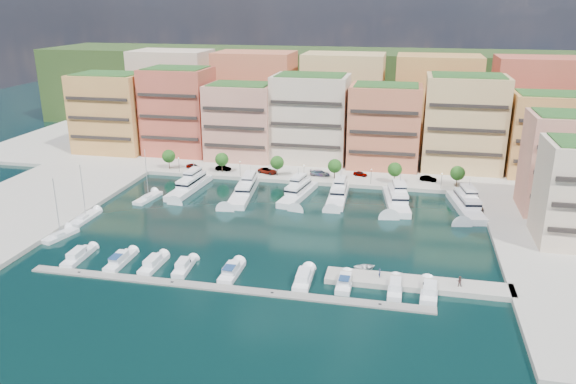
# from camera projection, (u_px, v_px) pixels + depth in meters

# --- Properties ---
(ground) EXTENTS (400.00, 400.00, 0.00)m
(ground) POSITION_uv_depth(u_px,v_px,m) (278.00, 226.00, 123.51)
(ground) COLOR black
(ground) RESTS_ON ground
(north_quay) EXTENTS (220.00, 64.00, 2.00)m
(north_quay) POSITION_uv_depth(u_px,v_px,m) (321.00, 155.00, 180.91)
(north_quay) COLOR #9E998E
(north_quay) RESTS_ON ground
(west_quay) EXTENTS (34.00, 76.00, 2.00)m
(west_quay) POSITION_uv_depth(u_px,v_px,m) (7.00, 217.00, 128.44)
(west_quay) COLOR #9E998E
(west_quay) RESTS_ON ground
(hillside) EXTENTS (240.00, 40.00, 58.00)m
(hillside) POSITION_uv_depth(u_px,v_px,m) (340.00, 125.00, 225.35)
(hillside) COLOR #1C3214
(hillside) RESTS_ON ground
(south_pontoon) EXTENTS (72.00, 2.20, 0.35)m
(south_pontoon) POSITION_uv_depth(u_px,v_px,m) (221.00, 289.00, 96.33)
(south_pontoon) COLOR gray
(south_pontoon) RESTS_ON ground
(finger_pier) EXTENTS (32.00, 5.00, 2.00)m
(finger_pier) POSITION_uv_depth(u_px,v_px,m) (418.00, 286.00, 97.17)
(finger_pier) COLOR #9E998E
(finger_pier) RESTS_ON ground
(apartment_0) EXTENTS (22.00, 16.50, 24.80)m
(apartment_0) POSITION_uv_depth(u_px,v_px,m) (112.00, 113.00, 178.65)
(apartment_0) COLOR tan
(apartment_0) RESTS_ON north_quay
(apartment_1) EXTENTS (20.00, 16.50, 26.80)m
(apartment_1) POSITION_uv_depth(u_px,v_px,m) (179.00, 111.00, 175.80)
(apartment_1) COLOR #C15040
(apartment_1) RESTS_ON north_quay
(apartment_2) EXTENTS (20.00, 15.50, 22.80)m
(apartment_2) POSITION_uv_depth(u_px,v_px,m) (241.00, 121.00, 170.41)
(apartment_2) COLOR tan
(apartment_2) RESTS_ON north_quay
(apartment_3) EXTENTS (22.00, 16.50, 25.80)m
(apartment_3) POSITION_uv_depth(u_px,v_px,m) (311.00, 118.00, 167.61)
(apartment_3) COLOR beige
(apartment_3) RESTS_ON north_quay
(apartment_4) EXTENTS (20.00, 15.50, 23.80)m
(apartment_4) POSITION_uv_depth(u_px,v_px,m) (384.00, 126.00, 161.70)
(apartment_4) COLOR #C06748
(apartment_4) RESTS_ON north_quay
(apartment_5) EXTENTS (22.00, 16.50, 26.80)m
(apartment_5) POSITION_uv_depth(u_px,v_px,m) (464.00, 123.00, 158.69)
(apartment_5) COLOR tan
(apartment_5) RESTS_ON north_quay
(apartment_6) EXTENTS (20.00, 15.50, 22.80)m
(apartment_6) POSITION_uv_depth(u_px,v_px,m) (547.00, 135.00, 153.10)
(apartment_6) COLOR tan
(apartment_6) RESTS_ON north_quay
(apartment_east_a) EXTENTS (18.00, 14.50, 22.80)m
(apartment_east_a) POSITION_uv_depth(u_px,v_px,m) (567.00, 164.00, 125.73)
(apartment_east_a) COLOR tan
(apartment_east_a) RESTS_ON east_quay
(backblock_0) EXTENTS (26.00, 18.00, 30.00)m
(backblock_0) POSITION_uv_depth(u_px,v_px,m) (173.00, 94.00, 197.83)
(backblock_0) COLOR beige
(backblock_0) RESTS_ON north_quay
(backblock_1) EXTENTS (26.00, 18.00, 30.00)m
(backblock_1) POSITION_uv_depth(u_px,v_px,m) (256.00, 97.00, 191.86)
(backblock_1) COLOR #C06748
(backblock_1) RESTS_ON north_quay
(backblock_2) EXTENTS (26.00, 18.00, 30.00)m
(backblock_2) POSITION_uv_depth(u_px,v_px,m) (343.00, 100.00, 185.89)
(backblock_2) COLOR tan
(backblock_2) RESTS_ON north_quay
(backblock_3) EXTENTS (26.00, 18.00, 30.00)m
(backblock_3) POSITION_uv_depth(u_px,v_px,m) (436.00, 103.00, 179.92)
(backblock_3) COLOR tan
(backblock_3) RESTS_ON north_quay
(backblock_4) EXTENTS (26.00, 18.00, 30.00)m
(backblock_4) POSITION_uv_depth(u_px,v_px,m) (535.00, 106.00, 173.95)
(backblock_4) COLOR #C15040
(backblock_4) RESTS_ON north_quay
(tree_0) EXTENTS (3.80, 3.80, 5.65)m
(tree_0) POSITION_uv_depth(u_px,v_px,m) (169.00, 156.00, 160.96)
(tree_0) COLOR #473323
(tree_0) RESTS_ON north_quay
(tree_1) EXTENTS (3.80, 3.80, 5.65)m
(tree_1) POSITION_uv_depth(u_px,v_px,m) (222.00, 159.00, 157.78)
(tree_1) COLOR #473323
(tree_1) RESTS_ON north_quay
(tree_2) EXTENTS (3.80, 3.80, 5.65)m
(tree_2) POSITION_uv_depth(u_px,v_px,m) (277.00, 163.00, 154.59)
(tree_2) COLOR #473323
(tree_2) RESTS_ON north_quay
(tree_3) EXTENTS (3.80, 3.80, 5.65)m
(tree_3) POSITION_uv_depth(u_px,v_px,m) (335.00, 166.00, 151.41)
(tree_3) COLOR #473323
(tree_3) RESTS_ON north_quay
(tree_4) EXTENTS (3.80, 3.80, 5.65)m
(tree_4) POSITION_uv_depth(u_px,v_px,m) (395.00, 170.00, 148.23)
(tree_4) COLOR #473323
(tree_4) RESTS_ON north_quay
(tree_5) EXTENTS (3.80, 3.80, 5.65)m
(tree_5) POSITION_uv_depth(u_px,v_px,m) (458.00, 173.00, 145.04)
(tree_5) COLOR #473323
(tree_5) RESTS_ON north_quay
(lamppost_0) EXTENTS (0.30, 0.30, 4.20)m
(lamppost_0) POSITION_uv_depth(u_px,v_px,m) (179.00, 162.00, 158.33)
(lamppost_0) COLOR black
(lamppost_0) RESTS_ON north_quay
(lamppost_1) EXTENTS (0.30, 0.30, 4.20)m
(lamppost_1) POSITION_uv_depth(u_px,v_px,m) (240.00, 166.00, 154.75)
(lamppost_1) COLOR black
(lamppost_1) RESTS_ON north_quay
(lamppost_2) EXTENTS (0.30, 0.30, 4.20)m
(lamppost_2) POSITION_uv_depth(u_px,v_px,m) (304.00, 170.00, 151.17)
(lamppost_2) COLOR black
(lamppost_2) RESTS_ON north_quay
(lamppost_3) EXTENTS (0.30, 0.30, 4.20)m
(lamppost_3) POSITION_uv_depth(u_px,v_px,m) (371.00, 174.00, 147.59)
(lamppost_3) COLOR black
(lamppost_3) RESTS_ON north_quay
(lamppost_4) EXTENTS (0.30, 0.30, 4.20)m
(lamppost_4) POSITION_uv_depth(u_px,v_px,m) (442.00, 178.00, 144.00)
(lamppost_4) COLOR black
(lamppost_4) RESTS_ON north_quay
(yacht_1) EXTENTS (5.82, 20.69, 7.30)m
(yacht_1) POSITION_uv_depth(u_px,v_px,m) (190.00, 186.00, 146.90)
(yacht_1) COLOR white
(yacht_1) RESTS_ON ground
(yacht_2) EXTENTS (6.69, 22.39, 7.30)m
(yacht_2) POSITION_uv_depth(u_px,v_px,m) (244.00, 190.00, 143.24)
(yacht_2) COLOR white
(yacht_2) RESTS_ON ground
(yacht_3) EXTENTS (7.27, 19.40, 7.30)m
(yacht_3) POSITION_uv_depth(u_px,v_px,m) (299.00, 192.00, 141.79)
(yacht_3) COLOR white
(yacht_3) RESTS_ON ground
(yacht_4) EXTENTS (4.83, 18.01, 7.30)m
(yacht_4) POSITION_uv_depth(u_px,v_px,m) (338.00, 194.00, 140.26)
(yacht_4) COLOR white
(yacht_4) RESTS_ON ground
(yacht_5) EXTENTS (7.52, 19.95, 7.30)m
(yacht_5) POSITION_uv_depth(u_px,v_px,m) (396.00, 199.00, 136.74)
(yacht_5) COLOR white
(yacht_5) RESTS_ON ground
(yacht_6) EXTENTS (8.18, 20.75, 7.30)m
(yacht_6) POSITION_uv_depth(u_px,v_px,m) (466.00, 204.00, 133.18)
(yacht_6) COLOR white
(yacht_6) RESTS_ON ground
(cruiser_0) EXTENTS (2.81, 9.12, 2.55)m
(cruiser_0) POSITION_uv_depth(u_px,v_px,m) (78.00, 257.00, 107.23)
(cruiser_0) COLOR white
(cruiser_0) RESTS_ON ground
(cruiser_1) EXTENTS (2.57, 9.10, 2.66)m
(cruiser_1) POSITION_uv_depth(u_px,v_px,m) (120.00, 261.00, 105.46)
(cruiser_1) COLOR white
(cruiser_1) RESTS_ON ground
(cruiser_2) EXTENTS (2.71, 8.49, 2.55)m
(cruiser_2) POSITION_uv_depth(u_px,v_px,m) (154.00, 264.00, 104.15)
(cruiser_2) COLOR white
(cruiser_2) RESTS_ON ground
(cruiser_3) EXTENTS (2.91, 7.63, 2.55)m
(cruiser_3) POSITION_uv_depth(u_px,v_px,m) (184.00, 267.00, 102.97)
(cruiser_3) COLOR white
(cruiser_3) RESTS_ON ground
(cruiser_4) EXTENTS (2.82, 8.55, 2.66)m
(cruiser_4) POSITION_uv_depth(u_px,v_px,m) (232.00, 272.00, 101.11)
(cruiser_4) COLOR white
(cruiser_4) RESTS_ON ground
(cruiser_6) EXTENTS (2.97, 8.74, 2.55)m
(cruiser_6) POSITION_uv_depth(u_px,v_px,m) (304.00, 279.00, 98.50)
(cruiser_6) COLOR white
(cruiser_6) RESTS_ON ground
(cruiser_7) EXTENTS (2.59, 7.35, 2.66)m
(cruiser_7) POSITION_uv_depth(u_px,v_px,m) (345.00, 283.00, 97.05)
(cruiser_7) COLOR white
(cruiser_7) RESTS_ON ground
(cruiser_8) EXTENTS (2.42, 7.93, 2.55)m
(cruiser_8) POSITION_uv_depth(u_px,v_px,m) (395.00, 288.00, 95.36)
(cruiser_8) COLOR white
(cruiser_8) RESTS_ON ground
(cruiser_9) EXTENTS (3.25, 8.13, 2.55)m
(cruiser_9) POSITION_uv_depth(u_px,v_px,m) (429.00, 292.00, 94.23)
(cruiser_9) COLOR white
(cruiser_9) RESTS_ON ground
(sailboat_0) EXTENTS (4.76, 8.64, 13.20)m
(sailboat_0) POSITION_uv_depth(u_px,v_px,m) (60.00, 236.00, 117.24)
(sailboat_0) COLOR white
(sailboat_0) RESTS_ON ground
(sailboat_2) EXTENTS (3.99, 9.77, 13.20)m
(sailboat_2) POSITION_uv_depth(u_px,v_px,m) (148.00, 198.00, 139.73)
(sailboat_2) COLOR white
(sailboat_2) RESTS_ON ground
(sailboat_1) EXTENTS (2.84, 9.73, 13.20)m
(sailboat_1) POSITION_uv_depth(u_px,v_px,m) (85.00, 219.00, 126.75)
(sailboat_1) COLOR white
(sailboat_1) RESTS_ON ground
(tender_2) EXTENTS (3.81, 2.94, 0.73)m
(tender_2) POSITION_uv_depth(u_px,v_px,m) (397.00, 275.00, 100.54)
(tender_2) COLOR white
(tender_2) RESTS_ON ground
(tender_0) EXTENTS (4.83, 4.28, 0.83)m
(tender_0) POSITION_uv_depth(u_px,v_px,m) (365.00, 267.00, 103.37)
(tender_0) COLOR white
(tender_0) RESTS_ON ground
(car_0) EXTENTS (5.01, 3.30, 1.59)m
(car_0) POSITION_uv_depth(u_px,v_px,m) (194.00, 166.00, 161.66)
(car_0) COLOR gray
(car_0) RESTS_ON north_quay
(car_1) EXTENTS (4.57, 1.74, 1.49)m
(car_1) POSITION_uv_depth(u_px,v_px,m) (223.00, 168.00, 160.18)
(car_1) COLOR gray
(car_1) RESTS_ON north_quay
(car_2) EXTENTS (6.09, 4.16, 1.55)m
(car_2) POSITION_uv_depth(u_px,v_px,m) (268.00, 171.00, 157.52)
(car_2) COLOR gray
(car_2) RESTS_ON north_quay
(car_3) EXTENTS (5.67, 2.74, 1.59)m
(car_3) POSITION_uv_depth(u_px,v_px,m) (320.00, 173.00, 155.38)
(car_3) COLOR gray
(car_3) RESTS_ON north_quay
(car_4) EXTENTS (4.20, 2.71, 1.33)m
(car_4) POSITION_uv_depth(u_px,v_px,m) (360.00, 174.00, 155.24)
(car_4) COLOR gray
(car_4) RESTS_ON north_quay
(car_5) EXTENTS (4.65, 2.45, 1.46)m
(car_5) POSITION_uv_depth(u_px,v_px,m) (428.00, 179.00, 150.73)
(car_5) COLOR gray
(car_5) RESTS_ON north_quay
(person_0) EXTENTS (0.47, 0.64, 1.62)m
(person_0) POSITION_uv_depth(u_px,v_px,m) (380.00, 273.00, 98.02)
(person_0) COLOR #293252
(person_0) RESTS_ON finger_pier
(person_1) EXTENTS (0.94, 0.75, 1.90)m
(person_1) POSITION_uv_depth(u_px,v_px,m) (459.00, 281.00, 94.84)
(person_1) COLOR #4E322E
(person_1) RESTS_ON finger_pier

